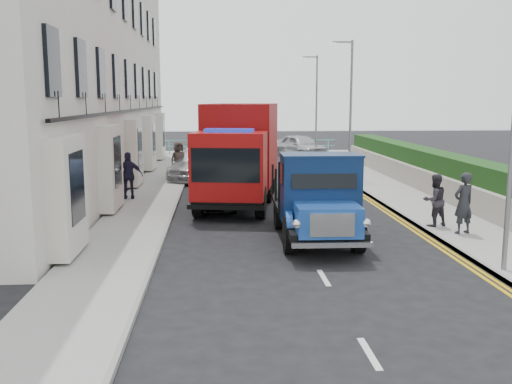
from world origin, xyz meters
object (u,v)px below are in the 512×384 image
(lamp_near, at_px, (510,104))
(bedford_lorry, at_px, (319,204))
(pedestrian_east_near, at_px, (463,203))
(red_lorry, at_px, (240,151))
(lamp_mid, at_px, (348,101))
(parked_car_front, at_px, (213,189))
(lamp_far, at_px, (315,101))

(lamp_near, distance_m, bedford_lorry, 5.61)
(pedestrian_east_near, bearing_deg, red_lorry, -63.21)
(lamp_near, height_order, bedford_lorry, lamp_near)
(lamp_mid, bearing_deg, bedford_lorry, -106.24)
(parked_car_front, bearing_deg, lamp_far, 66.25)
(red_lorry, bearing_deg, lamp_far, 79.60)
(parked_car_front, bearing_deg, bedford_lorry, -65.21)
(lamp_near, height_order, parked_car_front, lamp_near)
(lamp_far, xyz_separation_m, pedestrian_east_near, (0.69, -22.37, -2.96))
(lamp_mid, distance_m, red_lorry, 8.60)
(bedford_lorry, bearing_deg, lamp_far, 81.72)
(lamp_near, height_order, lamp_mid, same)
(red_lorry, bearing_deg, bedford_lorry, -64.91)
(lamp_mid, height_order, lamp_far, same)
(lamp_mid, bearing_deg, red_lorry, -133.05)
(lamp_mid, relative_size, parked_car_front, 1.71)
(lamp_near, relative_size, lamp_far, 1.00)
(bedford_lorry, relative_size, red_lorry, 0.71)
(bedford_lorry, bearing_deg, lamp_mid, 74.81)
(lamp_mid, bearing_deg, lamp_far, 90.00)
(bedford_lorry, distance_m, red_lorry, 7.15)
(bedford_lorry, relative_size, parked_car_front, 1.35)
(lamp_far, relative_size, bedford_lorry, 1.27)
(bedford_lorry, bearing_deg, parked_car_front, 117.86)
(bedford_lorry, relative_size, pedestrian_east_near, 2.98)
(lamp_far, height_order, bedford_lorry, lamp_far)
(parked_car_front, bearing_deg, lamp_near, -55.03)
(lamp_near, distance_m, red_lorry, 11.57)
(bedford_lorry, xyz_separation_m, pedestrian_east_near, (4.46, 0.58, -0.14))
(lamp_far, distance_m, bedford_lorry, 23.43)
(lamp_mid, xyz_separation_m, red_lorry, (-5.72, -6.12, -1.91))
(parked_car_front, relative_size, pedestrian_east_near, 2.21)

